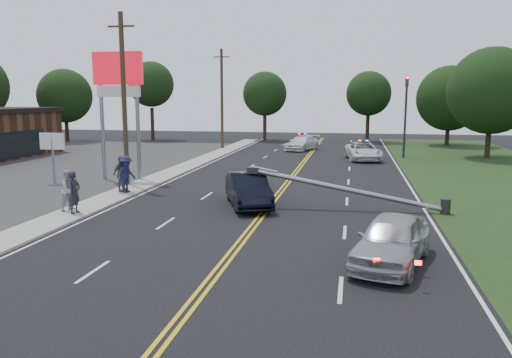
% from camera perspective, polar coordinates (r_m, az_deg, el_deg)
% --- Properties ---
extents(ground, '(120.00, 120.00, 0.00)m').
position_cam_1_polar(ground, '(16.56, -3.24, -9.08)').
color(ground, black).
rests_on(ground, ground).
extents(sidewalk, '(1.80, 70.00, 0.12)m').
position_cam_1_polar(sidewalk, '(28.54, -14.73, -1.42)').
color(sidewalk, '#9C978D').
rests_on(sidewalk, ground).
extents(centerline_yellow, '(0.36, 80.00, 0.00)m').
position_cam_1_polar(centerline_yellow, '(26.05, 2.19, -2.24)').
color(centerline_yellow, gold).
rests_on(centerline_yellow, ground).
extents(pylon_sign, '(3.20, 0.35, 8.00)m').
position_cam_1_polar(pylon_sign, '(32.59, -15.46, 10.34)').
color(pylon_sign, gray).
rests_on(pylon_sign, ground).
extents(small_sign, '(1.60, 0.14, 3.10)m').
position_cam_1_polar(small_sign, '(32.71, -22.25, 3.55)').
color(small_sign, gray).
rests_on(small_sign, ground).
extents(traffic_signal, '(0.28, 0.41, 7.05)m').
position_cam_1_polar(traffic_signal, '(45.44, 16.74, 7.64)').
color(traffic_signal, '#2D2D30').
rests_on(traffic_signal, ground).
extents(fallen_streetlight, '(9.36, 0.44, 1.91)m').
position_cam_1_polar(fallen_streetlight, '(23.62, 11.53, -1.38)').
color(fallen_streetlight, '#2D2D30').
rests_on(fallen_streetlight, ground).
extents(utility_pole_mid, '(1.60, 0.28, 10.00)m').
position_cam_1_polar(utility_pole_mid, '(30.22, -14.85, 8.74)').
color(utility_pole_mid, '#382619').
rests_on(utility_pole_mid, ground).
extents(utility_pole_far, '(1.60, 0.28, 10.00)m').
position_cam_1_polar(utility_pole_far, '(50.94, -3.92, 9.13)').
color(utility_pole_far, '#382619').
rests_on(utility_pole_far, ground).
extents(tree_4, '(6.31, 6.31, 8.56)m').
position_cam_1_polar(tree_4, '(63.81, -21.01, 8.85)').
color(tree_4, black).
rests_on(tree_4, ground).
extents(tree_5, '(5.53, 5.53, 9.59)m').
position_cam_1_polar(tree_5, '(63.43, -11.90, 10.54)').
color(tree_5, black).
rests_on(tree_5, ground).
extents(tree_6, '(5.34, 5.34, 8.34)m').
position_cam_1_polar(tree_6, '(61.43, 1.02, 9.70)').
color(tree_6, black).
rests_on(tree_6, ground).
extents(tree_7, '(5.20, 5.20, 8.28)m').
position_cam_1_polar(tree_7, '(60.68, 12.76, 9.49)').
color(tree_7, black).
rests_on(tree_7, ground).
extents(tree_8, '(7.05, 7.05, 8.66)m').
position_cam_1_polar(tree_8, '(58.74, 21.25, 8.59)').
color(tree_8, black).
rests_on(tree_8, ground).
extents(tree_9, '(7.39, 7.39, 9.48)m').
position_cam_1_polar(tree_9, '(47.58, 25.35, 9.09)').
color(tree_9, black).
rests_on(tree_9, ground).
extents(crashed_sedan, '(3.33, 5.13, 1.60)m').
position_cam_1_polar(crashed_sedan, '(24.17, -0.90, -1.23)').
color(crashed_sedan, black).
rests_on(crashed_sedan, ground).
extents(waiting_sedan, '(3.11, 4.98, 1.58)m').
position_cam_1_polar(waiting_sedan, '(16.35, 15.25, -6.74)').
color(waiting_sedan, '#A4A7AC').
rests_on(waiting_sedan, ground).
extents(emergency_a, '(3.35, 5.75, 1.50)m').
position_cam_1_polar(emergency_a, '(43.02, 12.14, 3.14)').
color(emergency_a, silver).
rests_on(emergency_a, ground).
extents(emergency_b, '(3.57, 5.34, 1.44)m').
position_cam_1_polar(emergency_b, '(50.17, 5.29, 4.12)').
color(emergency_b, white).
rests_on(emergency_b, ground).
extents(bystander_a, '(0.50, 0.72, 1.90)m').
position_cam_1_polar(bystander_a, '(23.52, -20.06, -1.42)').
color(bystander_a, '#23242B').
rests_on(bystander_a, sidewalk).
extents(bystander_b, '(0.98, 1.10, 1.87)m').
position_cam_1_polar(bystander_b, '(24.24, -20.52, -1.18)').
color(bystander_b, '#A9AAAE').
rests_on(bystander_b, sidewalk).
extents(bystander_c, '(1.06, 1.44, 2.00)m').
position_cam_1_polar(bystander_c, '(27.83, -14.60, 0.53)').
color(bystander_c, '#1B2244').
rests_on(bystander_c, sidewalk).
extents(bystander_d, '(0.77, 1.25, 1.98)m').
position_cam_1_polar(bystander_d, '(28.14, -15.16, 0.59)').
color(bystander_d, '#5D514A').
rests_on(bystander_d, sidewalk).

